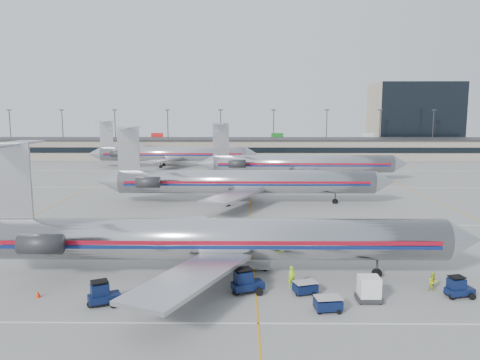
{
  "coord_description": "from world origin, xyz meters",
  "views": [
    {
      "loc": [
        -0.95,
        -47.73,
        14.01
      ],
      "look_at": [
        -1.56,
        18.65,
        4.5
      ],
      "focal_mm": 35.0,
      "sensor_mm": 36.0,
      "label": 1
    }
  ],
  "objects_px": {
    "tug_center": "(246,282)",
    "belt_loader": "(251,263)",
    "jet_second_row": "(240,181)",
    "jet_foreground": "(211,238)",
    "uld_container": "(369,289)"
  },
  "relations": [
    {
      "from": "jet_second_row",
      "to": "uld_container",
      "type": "bearing_deg",
      "value": -75.43
    },
    {
      "from": "jet_second_row",
      "to": "uld_container",
      "type": "xyz_separation_m",
      "value": [
        9.95,
        -38.29,
        -2.54
      ]
    },
    {
      "from": "tug_center",
      "to": "belt_loader",
      "type": "distance_m",
      "value": 5.73
    },
    {
      "from": "jet_second_row",
      "to": "uld_container",
      "type": "height_order",
      "value": "jet_second_row"
    },
    {
      "from": "jet_second_row",
      "to": "tug_center",
      "type": "relative_size",
      "value": 16.97
    },
    {
      "from": "tug_center",
      "to": "belt_loader",
      "type": "xyz_separation_m",
      "value": [
        0.52,
        5.7,
        -0.31
      ]
    },
    {
      "from": "jet_second_row",
      "to": "tug_center",
      "type": "distance_m",
      "value": 36.83
    },
    {
      "from": "jet_foreground",
      "to": "uld_container",
      "type": "distance_m",
      "value": 13.53
    },
    {
      "from": "jet_second_row",
      "to": "belt_loader",
      "type": "distance_m",
      "value": 31.19
    },
    {
      "from": "jet_foreground",
      "to": "jet_second_row",
      "type": "relative_size",
      "value": 0.97
    },
    {
      "from": "tug_center",
      "to": "belt_loader",
      "type": "relative_size",
      "value": 0.63
    },
    {
      "from": "belt_loader",
      "to": "uld_container",
      "type": "bearing_deg",
      "value": -31.8
    },
    {
      "from": "jet_second_row",
      "to": "belt_loader",
      "type": "height_order",
      "value": "jet_second_row"
    },
    {
      "from": "uld_container",
      "to": "belt_loader",
      "type": "distance_m",
      "value": 11.34
    },
    {
      "from": "tug_center",
      "to": "uld_container",
      "type": "xyz_separation_m",
      "value": [
        9.22,
        -1.56,
        0.07
      ]
    }
  ]
}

